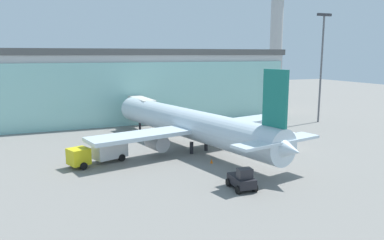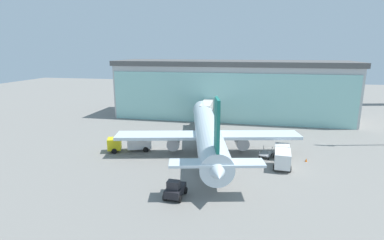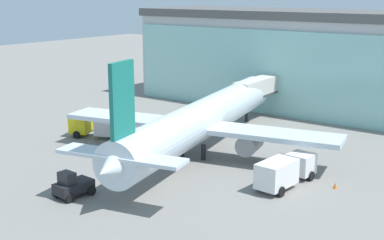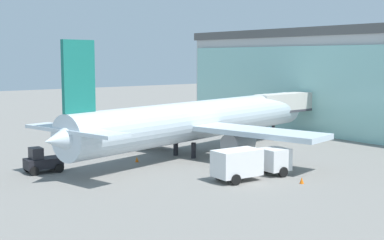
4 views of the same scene
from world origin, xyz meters
name	(u,v)px [view 1 (image 1 of 4)]	position (x,y,z in m)	size (l,w,h in m)	color
ground	(219,159)	(0.00, 0.00, 0.00)	(240.00, 240.00, 0.00)	gray
terminal_building	(146,84)	(0.00, 34.28, 7.13)	(58.38, 15.59, 14.25)	#B6B6B6
jet_bridge	(137,104)	(-4.41, 25.16, 4.30)	(3.04, 14.93, 5.67)	beige
control_tower	(277,25)	(51.63, 62.61, 22.34)	(7.89, 7.89, 36.83)	#B1B1B1
apron_light_mast	(322,60)	(29.97, 16.32, 12.21)	(3.20, 0.40, 20.84)	#59595E
airplane	(190,124)	(-1.61, 6.16, 3.59)	(30.29, 38.82, 11.73)	silver
catering_truck	(100,152)	(-14.41, 3.92, 1.47)	(7.61, 4.65, 2.65)	yellow
fuel_truck	(277,137)	(10.37, 2.35, 1.47)	(2.89, 7.43, 2.65)	silver
baggage_cart	(252,140)	(8.12, 5.52, 0.50)	(2.35, 3.14, 1.50)	gray
pushback_tug	(242,180)	(-2.83, -10.66, 0.97)	(2.34, 3.31, 2.30)	black
safety_cone_nose	(212,161)	(-1.77, -1.38, 0.28)	(0.36, 0.36, 0.55)	orange
safety_cone_wingtip	(289,140)	(14.21, 4.59, 0.28)	(0.36, 0.36, 0.55)	orange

